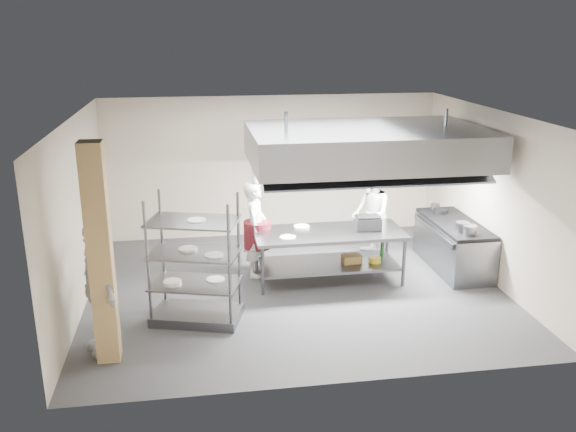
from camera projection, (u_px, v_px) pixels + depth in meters
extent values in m
plane|color=#28282A|center=(295.00, 288.00, 10.57)|extent=(7.00, 7.00, 0.00)
plane|color=silver|center=(296.00, 115.00, 9.68)|extent=(7.00, 7.00, 0.00)
plane|color=#BDAD96|center=(272.00, 167.00, 12.96)|extent=(7.00, 0.00, 7.00)
plane|color=#BDAD96|center=(77.00, 215.00, 9.60)|extent=(0.00, 6.00, 6.00)
plane|color=#BDAD96|center=(493.00, 197.00, 10.65)|extent=(0.00, 6.00, 6.00)
cube|color=tan|center=(100.00, 256.00, 7.90)|extent=(0.30, 0.30, 3.00)
cube|color=gray|center=(367.00, 145.00, 10.43)|extent=(4.00, 2.50, 0.60)
cube|color=white|center=(315.00, 165.00, 10.39)|extent=(1.60, 0.12, 0.04)
cube|color=white|center=(416.00, 162.00, 10.66)|extent=(1.60, 0.12, 0.04)
cube|color=gray|center=(356.00, 165.00, 13.08)|extent=(1.50, 0.28, 0.04)
cube|color=gray|center=(329.00, 233.00, 10.69)|extent=(2.63, 1.10, 0.06)
cube|color=slate|center=(328.00, 264.00, 10.86)|extent=(2.42, 0.99, 0.04)
cube|color=gray|center=(453.00, 246.00, 11.38)|extent=(0.80, 2.00, 0.84)
cube|color=black|center=(455.00, 223.00, 11.25)|extent=(0.78, 1.96, 0.06)
imported|color=silver|center=(256.00, 229.00, 10.92)|extent=(0.57, 0.73, 1.75)
imported|color=white|center=(370.00, 214.00, 11.74)|extent=(0.70, 0.88, 1.78)
imported|color=silver|center=(99.00, 288.00, 8.29)|extent=(0.87, 1.19, 1.88)
cube|color=slate|center=(368.00, 223.00, 10.79)|extent=(0.47, 0.38, 0.22)
cube|color=olive|center=(352.00, 259.00, 10.84)|extent=(0.34, 0.24, 0.14)
cylinder|color=gray|center=(462.00, 227.00, 10.70)|extent=(0.24, 0.24, 0.17)
cylinder|color=white|center=(196.00, 282.00, 9.26)|extent=(0.28, 0.28, 0.05)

